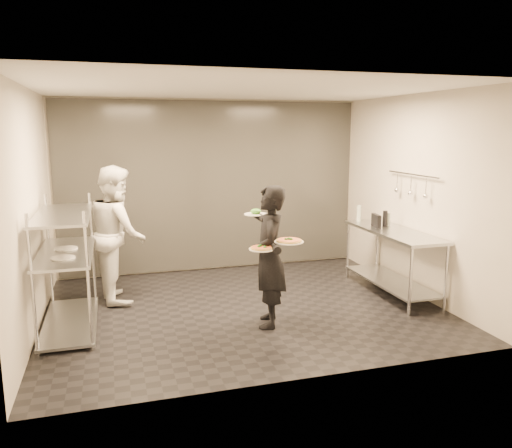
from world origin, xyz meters
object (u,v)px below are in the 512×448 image
object	(u,v)px
bottle_dark	(385,219)
pizza_plate_far	(289,241)
prep_counter	(392,251)
pos_monitor	(376,221)
waiter	(269,257)
chef	(117,233)
pass_rack	(66,264)
bottle_green	(359,213)
bottle_clear	(388,219)
pizza_plate_near	(262,248)
salad_plate	(256,213)

from	to	relation	value
bottle_dark	pizza_plate_far	bearing A→B (deg)	-148.97
prep_counter	pos_monitor	distance (m)	0.49
waiter	chef	bearing A→B (deg)	-115.66
pass_rack	prep_counter	size ratio (longest dim) A/B	0.89
bottle_green	bottle_clear	distance (m)	0.53
prep_counter	bottle_clear	bearing A→B (deg)	72.09
pos_monitor	bottle_green	world-z (taller)	bottle_green
pizza_plate_near	pos_monitor	distance (m)	2.38
pos_monitor	bottle_clear	distance (m)	0.23
waiter	bottle_clear	distance (m)	2.35
prep_counter	bottle_dark	distance (m)	0.51
waiter	pizza_plate_near	size ratio (longest dim) A/B	5.91
bottle_green	prep_counter	bearing A→B (deg)	-81.31
pizza_plate_far	bottle_dark	xyz separation A→B (m)	(1.91, 1.15, -0.03)
chef	pizza_plate_far	world-z (taller)	chef
pass_rack	pos_monitor	xyz separation A→B (m)	(4.21, 0.28, 0.25)
prep_counter	bottle_green	world-z (taller)	bottle_green
pizza_plate_near	pos_monitor	bearing A→B (deg)	28.74
pass_rack	pizza_plate_far	size ratio (longest dim) A/B	4.78
pass_rack	pizza_plate_near	bearing A→B (deg)	-22.01
pass_rack	pizza_plate_near	size ratio (longest dim) A/B	5.63
bottle_dark	pass_rack	bearing A→B (deg)	-176.11
waiter	bottle_dark	distance (m)	2.27
pass_rack	bottle_dark	xyz separation A→B (m)	(4.36, 0.30, 0.27)
salad_plate	pass_rack	bearing A→B (deg)	170.36
salad_plate	bottle_clear	world-z (taller)	salad_plate
waiter	chef	distance (m)	2.25
bottle_clear	prep_counter	bearing A→B (deg)	-107.91
pass_rack	waiter	xyz separation A→B (m)	(2.29, -0.63, 0.07)
pass_rack	pos_monitor	bearing A→B (deg)	3.83
waiter	bottle_clear	xyz separation A→B (m)	(2.14, 0.95, 0.18)
waiter	salad_plate	xyz separation A→B (m)	(-0.09, 0.25, 0.49)
pizza_plate_far	salad_plate	world-z (taller)	salad_plate
waiter	pizza_plate_far	bearing A→B (deg)	51.74
prep_counter	waiter	xyz separation A→B (m)	(-2.04, -0.63, 0.21)
salad_plate	pizza_plate_far	bearing A→B (deg)	-61.92
waiter	pizza_plate_near	bearing A→B (deg)	-19.62
prep_counter	waiter	distance (m)	2.14
chef	pos_monitor	distance (m)	3.66
pos_monitor	salad_plate	bearing A→B (deg)	-153.14
chef	bottle_dark	size ratio (longest dim) A/B	7.96
waiter	salad_plate	size ratio (longest dim) A/B	6.07
pass_rack	bottle_green	distance (m)	4.29
pizza_plate_near	bottle_clear	size ratio (longest dim) A/B	1.49
pos_monitor	pizza_plate_near	bearing A→B (deg)	-142.50
pass_rack	pizza_plate_near	xyz separation A→B (m)	(2.13, -0.86, 0.24)
pass_rack	prep_counter	distance (m)	4.33
pizza_plate_near	prep_counter	bearing A→B (deg)	21.39
pos_monitor	pizza_plate_far	bearing A→B (deg)	-138.40
pass_rack	bottle_dark	size ratio (longest dim) A/B	6.89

